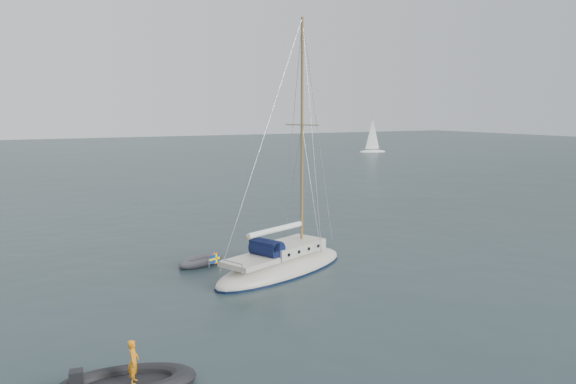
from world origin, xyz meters
TOP-DOWN VIEW (x-y plane):
  - ground at (0.00, 0.00)m, footprint 300.00×300.00m
  - sailboat at (-2.80, -2.75)m, footprint 9.67×2.90m
  - dinghy at (-6.07, 0.64)m, footprint 2.91×1.31m
  - rib at (-12.81, -11.64)m, footprint 4.22×1.92m
  - distant_yacht_b at (52.15, 63.06)m, footprint 5.67×3.03m

SIDE VIEW (x-z plane):
  - ground at x=0.00m, z-range 0.00..0.00m
  - dinghy at x=-6.07m, z-range -0.03..0.39m
  - rib at x=-12.81m, z-range -0.55..1.05m
  - sailboat at x=-2.80m, z-range -5.84..7.93m
  - distant_yacht_b at x=52.15m, z-range -0.55..6.97m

